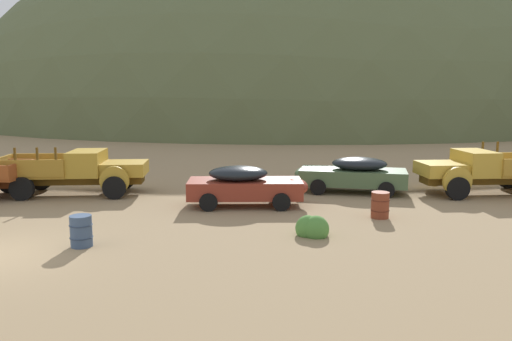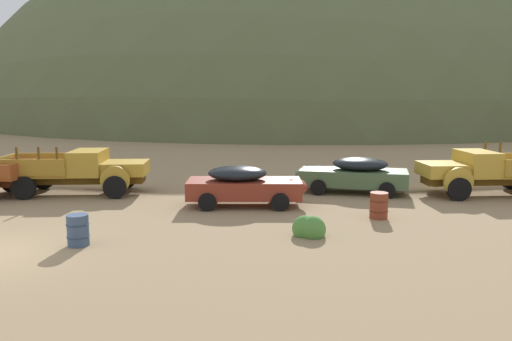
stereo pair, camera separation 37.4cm
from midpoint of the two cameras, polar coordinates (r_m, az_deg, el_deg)
The scene contains 9 objects.
hill_far_right at distance 95.72m, azimuth -17.75°, elevation 5.86°, with size 81.77×73.33×31.17m, color #424C2D.
hill_distant at distance 84.89m, azimuth 2.66°, elevation 5.93°, with size 96.83×86.21×55.27m, color #56603D.
truck_mustard at distance 23.06m, azimuth -19.06°, elevation -0.07°, with size 6.27×3.07×2.16m.
car_rust_red at distance 19.61m, azimuth -1.41°, elevation -1.65°, with size 4.72×2.20×1.57m.
car_weathered_green at distance 22.60m, azimuth 9.99°, elevation -0.37°, with size 5.04×2.58×1.57m.
truck_faded_yellow at distance 23.73m, azimuth 23.21°, elevation -0.04°, with size 6.01×3.13×2.16m.
oil_drum_spare at distance 18.30m, azimuth 13.18°, elevation -3.79°, with size 0.66×0.66×0.92m.
oil_drum_foreground at distance 15.49m, azimuth -19.69°, elevation -6.41°, with size 0.66×0.66×0.91m.
bush_near_barrel at distance 15.78m, azimuth 5.78°, elevation -6.54°, with size 1.04×0.85×0.84m.
Camera 1 is at (7.83, -12.75, 4.41)m, focal length 35.64 mm.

